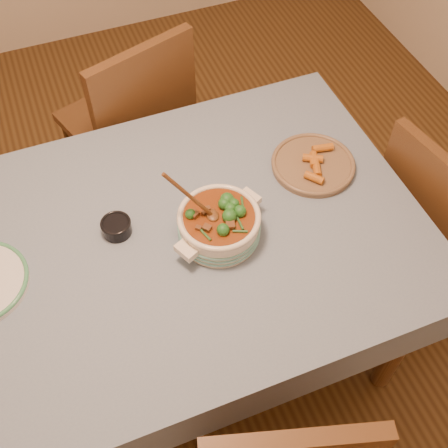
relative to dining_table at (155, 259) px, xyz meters
name	(u,v)px	position (x,y,z in m)	size (l,w,h in m)	color
floor	(171,348)	(0.00, 0.00, -0.66)	(4.50, 4.50, 0.00)	#412812
dining_table	(155,259)	(0.00, 0.00, 0.00)	(1.68, 1.08, 0.76)	brown
stew_casserole	(219,223)	(0.20, -0.05, 0.15)	(0.32, 0.32, 0.29)	#EFE2C8
condiment_bowl	(116,226)	(-0.08, 0.08, 0.12)	(0.11, 0.11, 0.05)	black
fried_plate	(313,163)	(0.59, 0.10, 0.11)	(0.32, 0.32, 0.05)	#815F47
chair_far	(134,121)	(0.14, 0.77, -0.12)	(0.57, 0.57, 0.96)	#543719
chair_right	(434,219)	(1.03, -0.10, -0.16)	(0.48, 0.48, 0.89)	#543719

